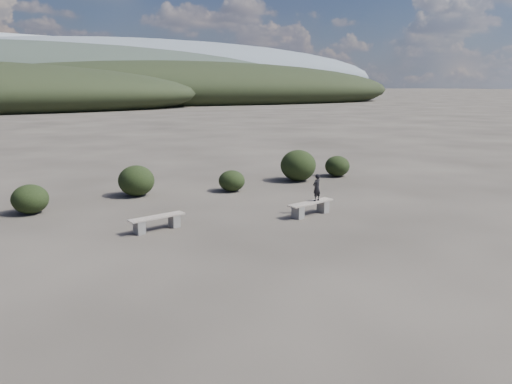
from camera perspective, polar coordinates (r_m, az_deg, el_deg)
ground at (r=12.15m, az=5.04°, el=-8.44°), size 1200.00×1200.00×0.00m
bench_left at (r=15.21m, az=-11.23°, el=-3.35°), size 1.78×0.73×0.44m
bench_right at (r=16.74m, az=6.28°, el=-1.72°), size 1.86×0.81×0.46m
seated_person at (r=16.80m, az=6.95°, el=0.53°), size 0.38×0.31×0.91m
shrub_a at (r=18.48m, az=-24.41°, el=-0.74°), size 1.21×1.21×0.99m
shrub_b at (r=20.08m, az=-13.52°, el=1.27°), size 1.41×1.41×1.20m
shrub_c at (r=20.43m, az=-2.79°, el=1.29°), size 1.08×1.08×0.86m
shrub_d at (r=22.72m, az=4.85°, el=3.05°), size 1.61×1.61×1.41m
shrub_e at (r=24.12m, az=9.28°, el=2.94°), size 1.17×1.17×0.98m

